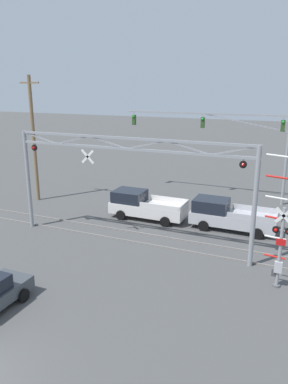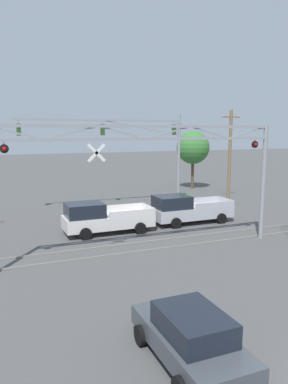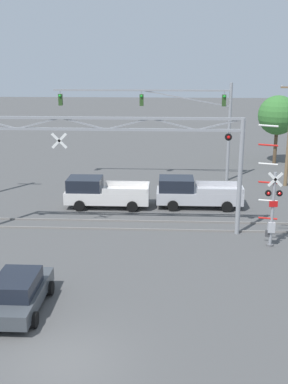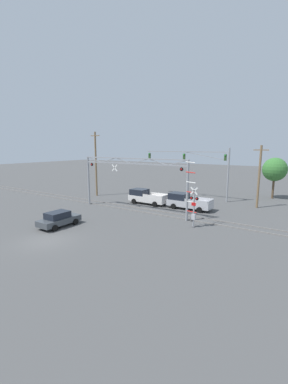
% 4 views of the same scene
% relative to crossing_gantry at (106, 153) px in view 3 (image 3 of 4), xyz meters
% --- Properties ---
extents(ground_plane, '(200.00, 200.00, 0.00)m').
position_rel_crossing_gantry_xyz_m(ground_plane, '(0.02, -12.11, -4.58)').
color(ground_plane, '#4C4C4C').
extents(rail_track_near, '(80.00, 0.08, 0.10)m').
position_rel_crossing_gantry_xyz_m(rail_track_near, '(0.02, 0.28, -4.53)').
color(rail_track_near, gray).
rests_on(rail_track_near, ground_plane).
extents(rail_track_far, '(80.00, 0.08, 0.10)m').
position_rel_crossing_gantry_xyz_m(rail_track_far, '(0.02, 1.72, -4.53)').
color(rail_track_far, gray).
rests_on(rail_track_far, ground_plane).
extents(crossing_gantry, '(14.82, 0.28, 6.52)m').
position_rel_crossing_gantry_xyz_m(crossing_gantry, '(0.00, 0.00, 0.00)').
color(crossing_gantry, gray).
rests_on(crossing_gantry, ground_plane).
extents(crossing_signal_mast, '(1.45, 0.35, 6.42)m').
position_rel_crossing_gantry_xyz_m(crossing_signal_mast, '(8.73, -1.72, -2.43)').
color(crossing_signal_mast, gray).
rests_on(crossing_signal_mast, ground_plane).
extents(traffic_signal_span, '(13.77, 0.39, 7.66)m').
position_rel_crossing_gantry_xyz_m(traffic_signal_span, '(4.51, 11.94, 0.83)').
color(traffic_signal_span, gray).
rests_on(traffic_signal_span, ground_plane).
extents(pickup_truck_lead, '(5.48, 2.31, 1.95)m').
position_rel_crossing_gantry_xyz_m(pickup_truck_lead, '(-0.94, 4.63, -3.62)').
color(pickup_truck_lead, silver).
rests_on(pickup_truck_lead, ground_plane).
extents(pickup_truck_following, '(5.59, 2.31, 1.95)m').
position_rel_crossing_gantry_xyz_m(pickup_truck_following, '(5.08, 4.92, -3.62)').
color(pickup_truck_following, '#B7B7BC').
rests_on(pickup_truck_following, ground_plane).
extents(sedan_waiting, '(2.08, 4.17, 1.51)m').
position_rel_crossing_gantry_xyz_m(sedan_waiting, '(-2.42, -8.89, -3.81)').
color(sedan_waiting, '#3D4247').
rests_on(sedan_waiting, ground_plane).
extents(background_tree_beyond_span, '(3.53, 3.53, 6.21)m').
position_rel_crossing_gantry_xyz_m(background_tree_beyond_span, '(13.19, 18.38, -0.15)').
color(background_tree_beyond_span, brown).
rests_on(background_tree_beyond_span, ground_plane).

